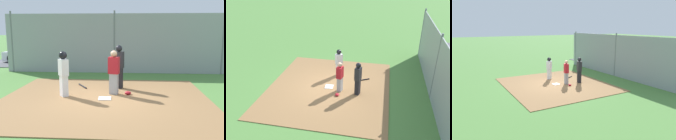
{
  "view_description": "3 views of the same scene",
  "coord_description": "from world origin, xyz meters",
  "views": [
    {
      "loc": [
        -0.86,
        8.39,
        2.47
      ],
      "look_at": [
        -0.17,
        -1.06,
        0.86
      ],
      "focal_mm": 40.37,
      "sensor_mm": 36.0,
      "label": 1
    },
    {
      "loc": [
        -10.66,
        -2.71,
        6.37
      ],
      "look_at": [
        0.09,
        -0.47,
        1.05
      ],
      "focal_mm": 37.36,
      "sensor_mm": 36.0,
      "label": 2
    },
    {
      "loc": [
        -12.26,
        6.37,
        3.87
      ],
      "look_at": [
        0.79,
        -1.08,
        0.75
      ],
      "focal_mm": 34.11,
      "sensor_mm": 36.0,
      "label": 3
    }
  ],
  "objects": [
    {
      "name": "ground_plane",
      "position": [
        0.0,
        0.0,
        0.0
      ],
      "size": [
        140.0,
        140.0,
        0.0
      ],
      "primitive_type": "plane",
      "color": "#51843D"
    },
    {
      "name": "dirt_infield",
      "position": [
        0.0,
        0.0,
        0.01
      ],
      "size": [
        7.2,
        6.4,
        0.03
      ],
      "primitive_type": "cube",
      "color": "olive",
      "rests_on": "ground_plane"
    },
    {
      "name": "home_plate",
      "position": [
        0.0,
        0.0,
        0.04
      ],
      "size": [
        0.47,
        0.47,
        0.02
      ],
      "primitive_type": "cube",
      "rotation": [
        0.0,
        0.0,
        0.07
      ],
      "color": "white",
      "rests_on": "dirt_infield"
    },
    {
      "name": "catcher",
      "position": [
        -0.27,
        -0.64,
        0.87
      ],
      "size": [
        0.43,
        0.34,
        1.62
      ],
      "rotation": [
        0.0,
        0.0,
        1.33
      ],
      "color": "#9E9EA3",
      "rests_on": "dirt_infield"
    },
    {
      "name": "umpire",
      "position": [
        -0.41,
        -1.59,
        0.95
      ],
      "size": [
        0.43,
        0.34,
        1.74
      ],
      "rotation": [
        0.0,
        0.0,
        1.33
      ],
      "color": "black",
      "rests_on": "dirt_infield"
    },
    {
      "name": "runner",
      "position": [
        1.49,
        -0.23,
        0.95
      ],
      "size": [
        0.43,
        0.46,
        1.62
      ],
      "rotation": [
        0.0,
        0.0,
        3.77
      ],
      "color": "silver",
      "rests_on": "dirt_infield"
    },
    {
      "name": "baseball_bat",
      "position": [
        1.1,
        -1.7,
        0.06
      ],
      "size": [
        0.48,
        0.74,
        0.06
      ],
      "primitive_type": "cylinder",
      "rotation": [
        0.0,
        1.57,
        2.11
      ],
      "color": "black",
      "rests_on": "dirt_infield"
    },
    {
      "name": "catcher_mask",
      "position": [
        -0.79,
        -0.61,
        0.09
      ],
      "size": [
        0.24,
        0.2,
        0.12
      ],
      "primitive_type": "ellipsoid",
      "color": "#B21923",
      "rests_on": "dirt_infield"
    },
    {
      "name": "backstop_fence",
      "position": [
        0.0,
        -5.22,
        1.6
      ],
      "size": [
        12.0,
        0.1,
        3.35
      ],
      "color": "#93999E",
      "rests_on": "ground_plane"
    }
  ]
}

